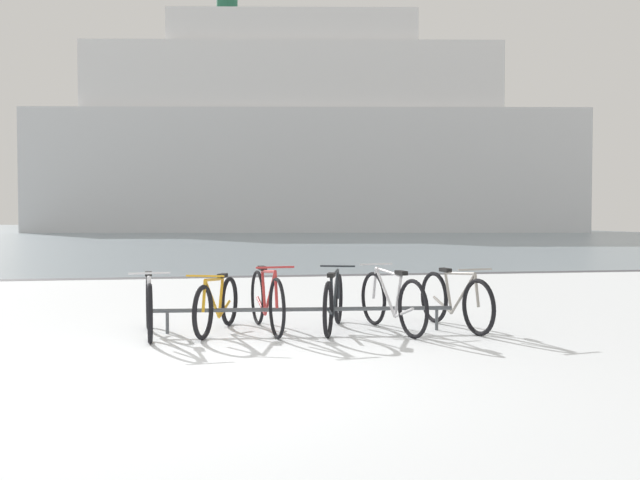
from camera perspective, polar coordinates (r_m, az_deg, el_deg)
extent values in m
cube|color=silver|center=(5.15, -11.02, -14.57)|extent=(80.00, 22.00, 0.08)
cube|color=gray|center=(70.95, -9.77, 0.78)|extent=(80.00, 110.00, 0.08)
cube|color=#47474C|center=(16.00, -10.09, -3.22)|extent=(80.00, 0.50, 0.05)
cylinder|color=#4C5156|center=(8.31, -1.36, -5.91)|extent=(3.69, 0.39, 0.05)
cylinder|color=#4C5156|center=(8.41, -12.86, -6.83)|extent=(0.04, 0.04, 0.28)
cylinder|color=#4C5156|center=(8.58, 9.89, -6.64)|extent=(0.04, 0.04, 0.28)
torus|color=black|center=(7.80, -14.27, -6.05)|extent=(0.12, 0.68, 0.68)
torus|color=black|center=(8.76, -14.39, -5.17)|extent=(0.12, 0.68, 0.68)
cylinder|color=silver|center=(8.10, -14.32, -4.90)|extent=(0.09, 0.51, 0.57)
cylinder|color=silver|center=(8.41, -14.36, -4.80)|extent=(0.05, 0.18, 0.51)
cylinder|color=silver|center=(8.14, -14.34, -3.10)|extent=(0.10, 0.63, 0.08)
cylinder|color=silver|center=(8.57, -14.37, -5.85)|extent=(0.08, 0.43, 0.19)
cylinder|color=silver|center=(7.81, -14.28, -4.59)|extent=(0.05, 0.11, 0.40)
cube|color=black|center=(8.46, -14.38, -2.80)|extent=(0.10, 0.21, 0.05)
cylinder|color=silver|center=(7.82, -14.30, -2.76)|extent=(0.46, 0.07, 0.02)
torus|color=black|center=(7.89, -9.92, -6.08)|extent=(0.26, 0.62, 0.64)
torus|color=black|center=(8.86, -7.72, -5.18)|extent=(0.26, 0.62, 0.64)
cylinder|color=gold|center=(8.19, -9.15, -5.00)|extent=(0.21, 0.52, 0.53)
cylinder|color=gold|center=(8.51, -8.44, -4.88)|extent=(0.10, 0.19, 0.48)
cylinder|color=gold|center=(8.24, -8.99, -3.33)|extent=(0.25, 0.65, 0.08)
cylinder|color=gold|center=(8.66, -8.15, -5.83)|extent=(0.18, 0.44, 0.18)
cylinder|color=gold|center=(7.90, -9.83, -4.73)|extent=(0.07, 0.12, 0.37)
cube|color=black|center=(8.55, -8.29, -3.01)|extent=(0.14, 0.22, 0.05)
cylinder|color=gold|center=(7.92, -9.75, -3.03)|extent=(0.44, 0.17, 0.02)
torus|color=black|center=(7.86, -3.68, -5.81)|extent=(0.14, 0.72, 0.72)
torus|color=black|center=(8.91, -5.33, -4.88)|extent=(0.14, 0.72, 0.72)
cylinder|color=#B22D2D|center=(8.18, -4.27, -4.58)|extent=(0.11, 0.57, 0.61)
cylinder|color=#B22D2D|center=(8.53, -4.81, -4.48)|extent=(0.06, 0.20, 0.54)
cylinder|color=#B22D2D|center=(8.24, -4.40, -2.68)|extent=(0.13, 0.71, 0.09)
cylinder|color=#B22D2D|center=(8.70, -5.02, -5.59)|extent=(0.10, 0.48, 0.20)
cylinder|color=#B22D2D|center=(7.87, -3.76, -4.25)|extent=(0.05, 0.12, 0.43)
cube|color=black|center=(8.58, -4.93, -2.39)|extent=(0.11, 0.21, 0.05)
cylinder|color=#B22D2D|center=(7.89, -3.83, -2.33)|extent=(0.46, 0.08, 0.02)
torus|color=black|center=(8.95, 1.57, -5.00)|extent=(0.25, 0.65, 0.67)
torus|color=black|center=(7.90, 0.70, -5.93)|extent=(0.25, 0.65, 0.67)
cylinder|color=#1E2328|center=(8.59, 1.31, -4.49)|extent=(0.20, 0.54, 0.56)
cylinder|color=#1E2328|center=(8.25, 1.03, -4.92)|extent=(0.09, 0.20, 0.50)
cylinder|color=#1E2328|center=(8.49, 1.25, -2.91)|extent=(0.25, 0.67, 0.08)
cylinder|color=#1E2328|center=(8.13, 0.90, -6.24)|extent=(0.18, 0.45, 0.18)
cylinder|color=#1E2328|center=(8.89, 1.54, -3.79)|extent=(0.07, 0.12, 0.39)
cube|color=black|center=(8.14, 0.96, -2.99)|extent=(0.14, 0.21, 0.05)
cylinder|color=#1E2328|center=(8.82, 1.51, -2.24)|extent=(0.45, 0.16, 0.02)
torus|color=black|center=(8.87, 4.57, -4.97)|extent=(0.18, 0.69, 0.70)
torus|color=black|center=(7.93, 7.91, -5.81)|extent=(0.18, 0.69, 0.70)
cylinder|color=silver|center=(8.55, 5.57, -4.40)|extent=(0.15, 0.55, 0.59)
cylinder|color=silver|center=(8.25, 6.65, -4.81)|extent=(0.07, 0.20, 0.53)
cylinder|color=silver|center=(8.45, 5.82, -2.72)|extent=(0.17, 0.69, 0.08)
cylinder|color=silver|center=(8.14, 7.13, -6.17)|extent=(0.13, 0.46, 0.19)
cylinder|color=silver|center=(8.81, 4.68, -3.69)|extent=(0.06, 0.12, 0.41)
cube|color=black|center=(8.15, 6.92, -2.79)|extent=(0.12, 0.21, 0.05)
cylinder|color=silver|center=(8.76, 4.80, -2.07)|extent=(0.46, 0.11, 0.02)
torus|color=black|center=(8.26, 13.33, -5.58)|extent=(0.17, 0.68, 0.69)
torus|color=black|center=(9.16, 9.67, -4.81)|extent=(0.17, 0.68, 0.69)
cylinder|color=gray|center=(8.53, 12.06, -4.51)|extent=(0.13, 0.56, 0.57)
cylinder|color=gray|center=(8.83, 10.87, -4.44)|extent=(0.07, 0.20, 0.51)
cylinder|color=gray|center=(8.58, 11.79, -2.79)|extent=(0.16, 0.69, 0.08)
cylinder|color=gray|center=(8.98, 10.38, -5.45)|extent=(0.12, 0.46, 0.19)
cylinder|color=gray|center=(8.27, 13.19, -4.19)|extent=(0.06, 0.12, 0.40)
cube|color=black|center=(8.87, 10.62, -2.52)|extent=(0.11, 0.21, 0.05)
cylinder|color=gray|center=(8.28, 13.05, -2.46)|extent=(0.46, 0.10, 0.02)
cube|color=silver|center=(64.28, -1.14, 5.63)|extent=(51.31, 18.83, 11.00)
cube|color=white|center=(65.39, -2.27, 13.10)|extent=(38.65, 15.21, 6.05)
cube|color=white|center=(66.42, -2.28, 16.96)|extent=(23.52, 11.19, 3.08)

